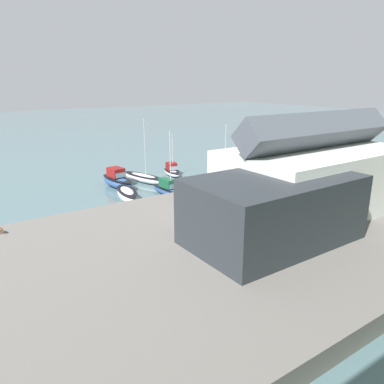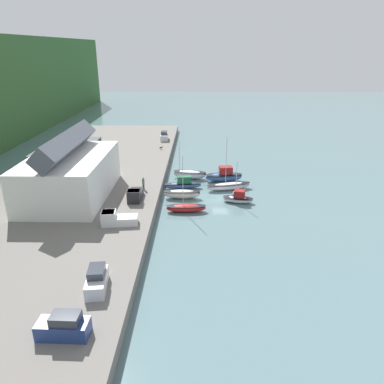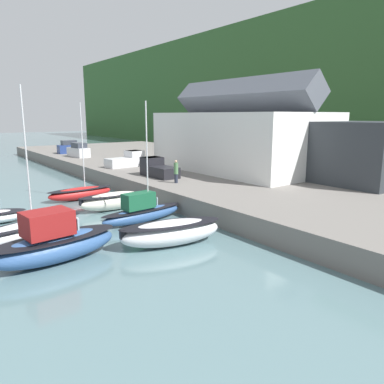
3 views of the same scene
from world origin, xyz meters
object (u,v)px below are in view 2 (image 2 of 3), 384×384
Objects in this scene: moored_boat_4 at (238,198)px; pickup_truck_0 at (135,195)px; parked_car_0 at (97,280)px; person_on_quay at (143,183)px; moored_boat_3 at (190,174)px; parked_car_2 at (64,327)px; parked_car_1 at (164,136)px; pickup_truck_1 at (116,219)px; dog_on_quay at (161,148)px; moored_boat_2 at (183,184)px; moored_boat_0 at (186,208)px; moored_boat_1 at (182,194)px; moored_boat_5 at (229,186)px; moored_boat_6 at (224,176)px.

pickup_truck_0 is at bearing 112.71° from moored_boat_4.
parked_car_0 reaches higher than person_on_quay.
parked_car_2 reaches higher than moored_boat_3.
parked_car_1 is at bearing -0.25° from parked_car_2.
moored_boat_3 is 1.38× the size of pickup_truck_1.
person_on_quay is 25.99m from dog_on_quay.
pickup_truck_1 is at bearing 170.10° from moored_boat_3.
moored_boat_3 is 1.55× the size of parked_car_0.
moored_boat_2 reaches higher than moored_boat_3.
pickup_truck_1 is at bearing 81.88° from pickup_truck_0.
moored_boat_2 is at bearing -128.00° from pickup_truck_0.
moored_boat_4 is 3.24× the size of person_on_quay.
moored_boat_0 is 8.14m from pickup_truck_0.
moored_boat_4 is 15.75m from person_on_quay.
moored_boat_0 is 10.20m from moored_boat_2.
dog_on_quay is at bearing -97.87° from parked_car_0.
moored_boat_2 is (4.72, 0.06, 0.04)m from moored_boat_1.
moored_boat_5 reaches higher than pickup_truck_0.
person_on_quay reaches higher than dog_on_quay.
moored_boat_6 is at bearing 114.62° from parked_car_1.
moored_boat_1 is at bearing -38.04° from pickup_truck_1.
parked_car_2 is 29.32m from pickup_truck_0.
moored_boat_5 is 10.95× the size of dog_on_quay.
pickup_truck_0 is at bearing 125.56° from moored_boat_6.
moored_boat_6 reaches higher than dog_on_quay.
moored_boat_2 is 1.22× the size of moored_boat_6.
moored_boat_5 is 25.84m from dog_on_quay.
moored_boat_6 is at bearing -41.96° from pickup_truck_1.
moored_boat_3 is 12.80m from person_on_quay.
pickup_truck_1 reaches higher than dog_on_quay.
moored_boat_2 reaches higher than dog_on_quay.
parked_car_0 is 1.03× the size of parked_car_1.
moored_boat_5 is 4.51m from moored_boat_6.
pickup_truck_0 is (22.82, -0.00, -0.10)m from parked_car_0.
moored_boat_5 is 17.59m from pickup_truck_0.
parked_car_1 is at bearing -97.59° from parked_car_0.
person_on_quay is 2.45× the size of dog_on_quay.
moored_boat_4 is 1.63× the size of parked_car_2.
moored_boat_0 is 1.32× the size of moored_boat_3.
moored_boat_4 reaches higher than moored_boat_1.
moored_boat_5 is at bearing -122.23° from parked_car_0.
moored_boat_1 is 9.12m from moored_boat_5.
moored_boat_3 is 0.94× the size of moored_boat_6.
moored_boat_5 reaches higher than person_on_quay.
moored_boat_6 is at bearing -67.78° from moored_boat_2.
moored_boat_2 reaches higher than parked_car_2.
moored_boat_0 is at bearing -126.63° from person_on_quay.
moored_boat_5 is 2.26× the size of parked_car_2.
moored_boat_1 is (5.44, 0.86, 0.14)m from moored_boat_0.
moored_boat_4 is 10.40m from moored_boat_6.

